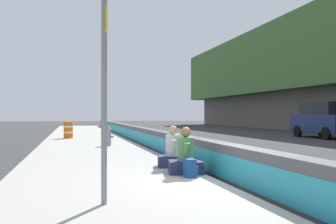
# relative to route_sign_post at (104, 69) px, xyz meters

# --- Properties ---
(ground_plane) EXTENTS (160.00, 160.00, 0.00)m
(ground_plane) POSITION_rel_route_sign_post_xyz_m (1.46, -2.94, -2.21)
(ground_plane) COLOR #353538
(ground_plane) RESTS_ON ground
(sidewalk_strip) EXTENTS (80.00, 4.40, 0.14)m
(sidewalk_strip) POSITION_rel_route_sign_post_xyz_m (1.46, -0.29, -2.14)
(sidewalk_strip) COLOR #A8A59E
(sidewalk_strip) RESTS_ON ground_plane
(jersey_barrier) EXTENTS (76.00, 0.45, 0.85)m
(jersey_barrier) POSITION_rel_route_sign_post_xyz_m (1.46, -2.94, -1.79)
(jersey_barrier) COLOR #545456
(jersey_barrier) RESTS_ON ground_plane
(route_sign_post) EXTENTS (0.44, 0.09, 3.60)m
(route_sign_post) POSITION_rel_route_sign_post_xyz_m (0.00, 0.00, 0.00)
(route_sign_post) COLOR gray
(route_sign_post) RESTS_ON sidewalk_strip
(fire_hydrant) EXTENTS (0.26, 0.46, 0.88)m
(fire_hydrant) POSITION_rel_route_sign_post_xyz_m (10.90, -1.05, -1.62)
(fire_hydrant) COLOR gray
(fire_hydrant) RESTS_ON sidewalk_strip
(seated_person_foreground) EXTENTS (0.79, 0.88, 1.08)m
(seated_person_foreground) POSITION_rel_route_sign_post_xyz_m (2.63, -2.09, -1.73)
(seated_person_foreground) COLOR #23284C
(seated_person_foreground) RESTS_ON sidewalk_strip
(seated_person_middle) EXTENTS (0.79, 0.88, 1.08)m
(seated_person_middle) POSITION_rel_route_sign_post_xyz_m (3.78, -2.08, -1.73)
(seated_person_middle) COLOR #23284C
(seated_person_middle) RESTS_ON sidewalk_strip
(backpack) EXTENTS (0.32, 0.28, 0.40)m
(backpack) POSITION_rel_route_sign_post_xyz_m (2.09, -2.03, -1.88)
(backpack) COLOR navy
(backpack) RESTS_ON sidewalk_strip
(construction_barrel) EXTENTS (0.54, 0.54, 0.95)m
(construction_barrel) POSITION_rel_route_sign_post_xyz_m (16.82, 0.69, -1.59)
(construction_barrel) COLOR orange
(construction_barrel) RESTS_ON sidewalk_strip
(parked_car_fourth) EXTENTS (4.85, 2.16, 2.28)m
(parked_car_fourth) POSITION_rel_route_sign_post_xyz_m (15.24, -15.09, -1.03)
(parked_car_fourth) COLOR navy
(parked_car_fourth) RESTS_ON ground_plane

